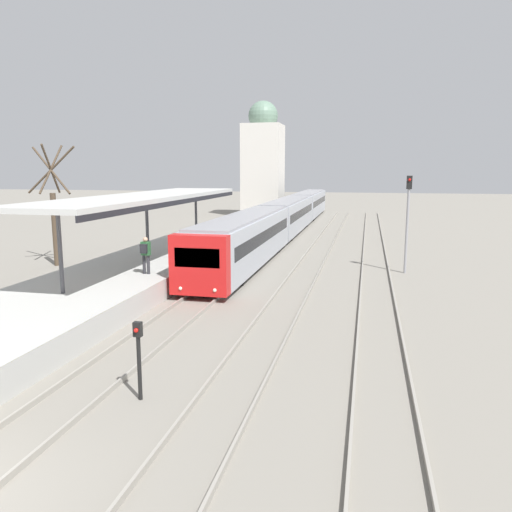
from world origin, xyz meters
The scene contains 7 objects.
platform_canopy centered at (-4.23, 17.94, 4.13)m, with size 4.00×18.94×3.33m.
person_on_platform centered at (-2.71, 14.31, 1.92)m, with size 0.40×0.40×1.66m.
train_near centered at (0.00, 37.59, 1.64)m, with size 2.55×48.24×2.95m.
signal_post_near centered at (1.62, 4.57, 1.21)m, with size 0.20×0.21×1.96m.
signal_mast_far centered at (8.96, 21.72, 3.27)m, with size 0.28×0.29×5.23m.
distant_domed_building centered at (-5.56, 53.42, 6.44)m, with size 4.54×4.54×13.54m.
bare_tree_background centered at (-10.78, 19.53, 3.23)m, with size 3.17×1.97×6.94m.
Camera 1 is at (6.86, -5.93, 5.52)m, focal length 35.00 mm.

